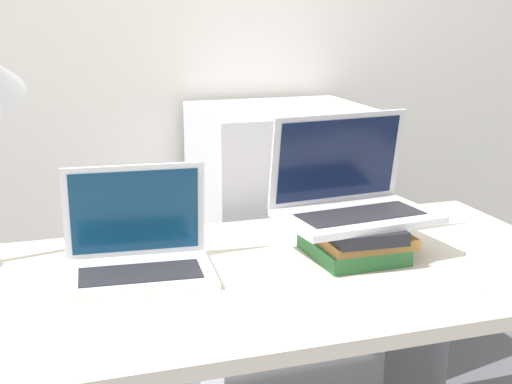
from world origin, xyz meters
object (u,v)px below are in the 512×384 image
Objects in this scene: book_stack at (354,237)px; wireless_keyboard at (403,286)px; mouse at (507,271)px; laptop_on_books at (351,196)px; mini_fridge at (282,251)px; laptop_left at (138,253)px.

wireless_keyboard is at bearing -87.66° from book_stack.
book_stack is at bearing 137.66° from mouse.
laptop_on_books is 3.45× the size of mouse.
mouse is 0.11× the size of mini_fridge.
book_stack is at bearing -4.58° from laptop_left.
wireless_keyboard is 2.79× the size of mouse.
mini_fridge reaches higher than wireless_keyboard.
book_stack is 0.34m from mouse.
laptop_on_books is at bearing -2.38° from laptop_left.
laptop_on_books is (0.49, -0.02, 0.09)m from laptop_left.
mini_fridge is at bearing 101.22° from mouse.
book_stack is (0.49, -0.04, -0.00)m from laptop_left.
laptop_left is 0.49m from book_stack.
laptop_on_books reaches higher than wireless_keyboard.
laptop_on_books reaches higher than mini_fridge.
mouse reaches higher than wireless_keyboard.
book_stack is 2.60× the size of mouse.
laptop_on_books is 1.24× the size of wireless_keyboard.
wireless_keyboard is (0.01, -0.23, -0.13)m from laptop_on_books.
laptop_on_books reaches higher than laptop_left.
book_stack is at bearing -81.83° from laptop_on_books.
wireless_keyboard is 0.31× the size of mini_fridge.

